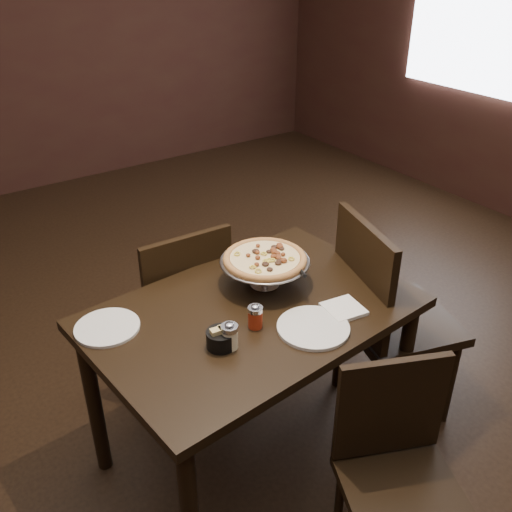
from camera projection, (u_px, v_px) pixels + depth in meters
room at (263, 130)px, 1.99m from camera, size 6.04×7.04×2.84m
dining_table at (253, 330)px, 2.21m from camera, size 1.28×0.91×0.76m
pizza_stand at (265, 259)px, 2.25m from camera, size 0.36×0.36×0.15m
parmesan_shaker at (230, 336)px, 1.94m from camera, size 0.06×0.06×0.10m
pepper_flake_shaker at (255, 316)px, 2.04m from camera, size 0.06×0.06×0.10m
packet_caddy at (221, 338)px, 1.95m from camera, size 0.10×0.10×0.08m
napkin_stack at (344, 309)px, 2.15m from camera, size 0.16×0.16×0.01m
plate_left at (107, 327)px, 2.05m from camera, size 0.23×0.23×0.01m
plate_near at (313, 328)px, 2.05m from camera, size 0.26×0.26×0.01m
serving_spatula at (300, 270)px, 2.18m from camera, size 0.12×0.12×0.02m
chair_far at (179, 304)px, 2.66m from camera, size 0.43×0.43×0.90m
chair_near at (398, 468)px, 1.90m from camera, size 0.50×0.50×0.82m
chair_side at (385, 313)px, 2.51m from camera, size 0.58×0.58×1.00m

